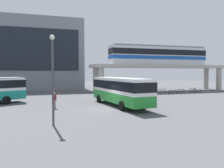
# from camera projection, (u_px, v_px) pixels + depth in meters

# --- Properties ---
(ground_plane) EXTENTS (120.00, 120.00, 0.00)m
(ground_plane) POSITION_uv_depth(u_px,v_px,m) (87.00, 98.00, 33.26)
(ground_plane) COLOR #515156
(station_building) EXTENTS (26.03, 11.23, 15.49)m
(station_building) POSITION_uv_depth(u_px,v_px,m) (22.00, 55.00, 50.33)
(station_building) COLOR slate
(station_building) RESTS_ON ground_plane
(elevated_platform) EXTENTS (28.26, 5.51, 5.29)m
(elevated_platform) POSITION_uv_depth(u_px,v_px,m) (160.00, 69.00, 45.81)
(elevated_platform) COLOR #ADA89E
(elevated_platform) RESTS_ON ground_plane
(train) EXTENTS (20.44, 2.96, 3.84)m
(train) POSITION_uv_depth(u_px,v_px,m) (159.00, 55.00, 45.55)
(train) COLOR silver
(train) RESTS_ON elevated_platform
(bus_main) EXTENTS (3.76, 11.25, 3.22)m
(bus_main) POSITION_uv_depth(u_px,v_px,m) (120.00, 89.00, 25.80)
(bus_main) COLOR #268C33
(bus_main) RESTS_ON ground_plane
(bicycle_green) EXTENTS (1.79, 0.15, 1.04)m
(bicycle_green) POSITION_uv_depth(u_px,v_px,m) (173.00, 92.00, 39.88)
(bicycle_green) COLOR black
(bicycle_green) RESTS_ON ground_plane
(bicycle_silver) EXTENTS (1.79, 0.23, 1.04)m
(bicycle_silver) POSITION_uv_depth(u_px,v_px,m) (197.00, 91.00, 42.84)
(bicycle_silver) COLOR black
(bicycle_silver) RESTS_ON ground_plane
(bicycle_brown) EXTENTS (1.79, 0.17, 1.04)m
(bicycle_brown) POSITION_uv_depth(u_px,v_px,m) (192.00, 90.00, 44.26)
(bicycle_brown) COLOR black
(bicycle_brown) RESTS_ON ground_plane
(bicycle_orange) EXTENTS (1.76, 0.45, 1.04)m
(bicycle_orange) POSITION_uv_depth(u_px,v_px,m) (138.00, 93.00, 38.36)
(bicycle_orange) COLOR black
(bicycle_orange) RESTS_ON ground_plane
(bicycle_blue) EXTENTS (1.78, 0.29, 1.04)m
(bicycle_blue) POSITION_uv_depth(u_px,v_px,m) (181.00, 91.00, 42.25)
(bicycle_blue) COLOR black
(bicycle_blue) RESTS_ON ground_plane
(bicycle_red) EXTENTS (1.79, 0.13, 1.04)m
(bicycle_red) POSITION_uv_depth(u_px,v_px,m) (162.00, 91.00, 42.27)
(bicycle_red) COLOR black
(bicycle_red) RESTS_ON ground_plane
(pedestrian_walking_across) EXTENTS (0.48, 0.44, 1.73)m
(pedestrian_walking_across) POSITION_uv_depth(u_px,v_px,m) (54.00, 101.00, 24.08)
(pedestrian_walking_across) COLOR gray
(pedestrian_walking_across) RESTS_ON ground_plane
(lamp_post) EXTENTS (0.36, 0.36, 6.54)m
(lamp_post) POSITION_uv_depth(u_px,v_px,m) (53.00, 73.00, 16.20)
(lamp_post) COLOR #3F3F44
(lamp_post) RESTS_ON ground_plane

